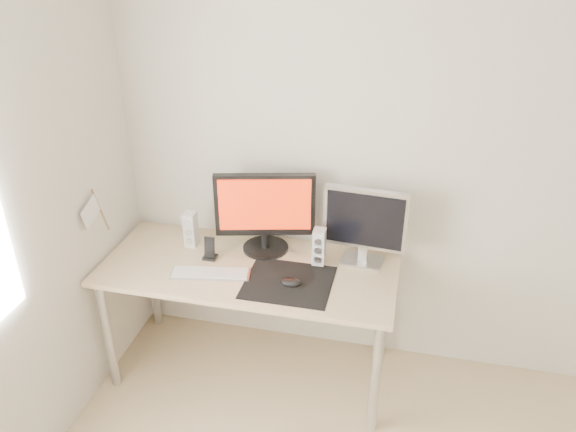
{
  "coord_description": "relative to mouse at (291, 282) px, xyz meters",
  "views": [
    {
      "loc": [
        -0.14,
        -1.08,
        2.37
      ],
      "look_at": [
        -0.73,
        1.48,
        1.01
      ],
      "focal_mm": 35.0,
      "sensor_mm": 36.0,
      "label": 1
    }
  ],
  "objects": [
    {
      "name": "wall_back",
      "position": [
        0.66,
        0.5,
        0.5
      ],
      "size": [
        3.5,
        0.0,
        3.5
      ],
      "primitive_type": "plane",
      "rotation": [
        1.57,
        0.0,
        0.0
      ],
      "color": "silver",
      "rests_on": "ground"
    },
    {
      "name": "mousepad",
      "position": [
        -0.02,
        0.03,
        -0.02
      ],
      "size": [
        0.45,
        0.4,
        0.0
      ],
      "primitive_type": "cube",
      "color": "black",
      "rests_on": "desk"
    },
    {
      "name": "mouse",
      "position": [
        0.0,
        0.0,
        0.0
      ],
      "size": [
        0.11,
        0.06,
        0.04
      ],
      "primitive_type": "ellipsoid",
      "color": "black",
      "rests_on": "mousepad"
    },
    {
      "name": "desk",
      "position": [
        -0.27,
        0.13,
        -0.1
      ],
      "size": [
        1.6,
        0.7,
        0.73
      ],
      "color": "#D1B587",
      "rests_on": "ground"
    },
    {
      "name": "main_monitor",
      "position": [
        -0.22,
        0.32,
        0.23
      ],
      "size": [
        0.54,
        0.31,
        0.47
      ],
      "color": "black",
      "rests_on": "desk"
    },
    {
      "name": "second_monitor",
      "position": [
        0.33,
        0.32,
        0.22
      ],
      "size": [
        0.45,
        0.18,
        0.43
      ],
      "color": "silver",
      "rests_on": "desk"
    },
    {
      "name": "speaker_left",
      "position": [
        -0.65,
        0.28,
        0.08
      ],
      "size": [
        0.07,
        0.08,
        0.21
      ],
      "color": "white",
      "rests_on": "desk"
    },
    {
      "name": "speaker_right",
      "position": [
        0.1,
        0.25,
        0.08
      ],
      "size": [
        0.07,
        0.08,
        0.21
      ],
      "color": "white",
      "rests_on": "desk"
    },
    {
      "name": "keyboard",
      "position": [
        -0.44,
        0.01,
        -0.02
      ],
      "size": [
        0.43,
        0.19,
        0.02
      ],
      "color": "#B1B1B4",
      "rests_on": "desk"
    },
    {
      "name": "phone_dock",
      "position": [
        -0.5,
        0.16,
        0.02
      ],
      "size": [
        0.07,
        0.06,
        0.13
      ],
      "color": "black",
      "rests_on": "desk"
    },
    {
      "name": "pennant",
      "position": [
        -1.06,
        -0.01,
        0.3
      ],
      "size": [
        0.01,
        0.23,
        0.29
      ],
      "color": "#A57F54",
      "rests_on": "wall_left"
    }
  ]
}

